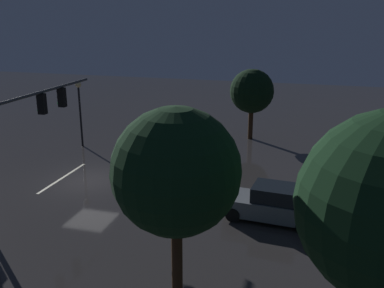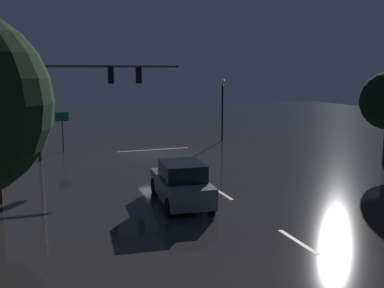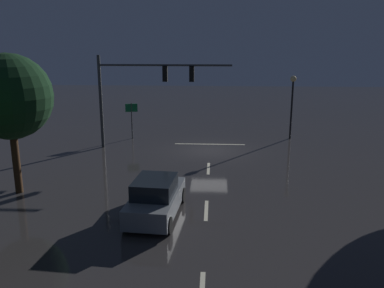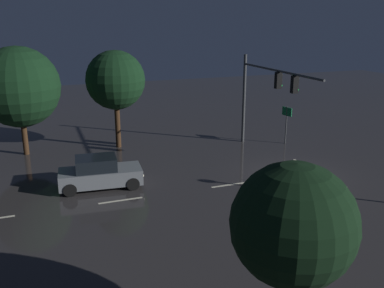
{
  "view_description": "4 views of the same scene",
  "coord_description": "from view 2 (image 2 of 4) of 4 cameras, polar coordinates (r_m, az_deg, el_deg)",
  "views": [
    {
      "loc": [
        20.95,
        12.12,
        9.29
      ],
      "look_at": [
        -0.72,
        6.0,
        2.49
      ],
      "focal_mm": 40.81,
      "sensor_mm": 36.0,
      "label": 1
    },
    {
      "loc": [
        7.68,
        27.39,
        5.33
      ],
      "look_at": [
        0.45,
        7.34,
        1.82
      ],
      "focal_mm": 41.46,
      "sensor_mm": 36.0,
      "label": 2
    },
    {
      "loc": [
        -0.28,
        26.54,
        7.22
      ],
      "look_at": [
        0.77,
        7.35,
        2.31
      ],
      "focal_mm": 38.1,
      "sensor_mm": 36.0,
      "label": 3
    },
    {
      "loc": [
        -19.65,
        13.51,
        8.75
      ],
      "look_at": [
        0.37,
        6.08,
        2.42
      ],
      "focal_mm": 40.15,
      "sensor_mm": 36.0,
      "label": 4
    }
  ],
  "objects": [
    {
      "name": "street_lamp_left_kerb",
      "position": [
        34.1,
        3.94,
        5.96
      ],
      "size": [
        0.44,
        0.44,
        4.71
      ],
      "color": "black",
      "rests_on": "ground_plane"
    },
    {
      "name": "traffic_signal_assembly",
      "position": [
        28.1,
        -13.31,
        7.24
      ],
      "size": [
        8.93,
        0.47,
        6.29
      ],
      "color": "#383A3D",
      "rests_on": "ground_plane"
    },
    {
      "name": "route_sign",
      "position": [
        30.77,
        -16.35,
        2.65
      ],
      "size": [
        0.89,
        0.25,
        2.69
      ],
      "color": "#383A3D",
      "rests_on": "ground_plane"
    },
    {
      "name": "stop_bar",
      "position": [
        30.55,
        -4.97,
        -0.73
      ],
      "size": [
        5.0,
        0.16,
        0.01
      ],
      "primitive_type": "cube",
      "color": "beige",
      "rests_on": "ground_plane"
    },
    {
      "name": "car_approaching",
      "position": [
        18.19,
        -1.37,
        -5.08
      ],
      "size": [
        2.23,
        4.49,
        1.7
      ],
      "color": "slate",
      "rests_on": "ground_plane"
    },
    {
      "name": "lane_dash_near",
      "position": [
        14.73,
        13.49,
        -12.12
      ],
      "size": [
        0.16,
        2.2,
        0.01
      ],
      "primitive_type": "cube",
      "rotation": [
        0.0,
        0.0,
        1.57
      ],
      "color": "beige",
      "rests_on": "ground_plane"
    },
    {
      "name": "ground_plane",
      "position": [
        28.94,
        -4.1,
        -1.29
      ],
      "size": [
        80.0,
        80.0,
        0.0
      ],
      "primitive_type": "plane",
      "color": "#2D2B2B"
    },
    {
      "name": "lane_dash_mid",
      "position": [
        19.74,
        3.87,
        -6.33
      ],
      "size": [
        0.16,
        2.2,
        0.01
      ],
      "primitive_type": "cube",
      "rotation": [
        0.0,
        0.0,
        1.57
      ],
      "color": "beige",
      "rests_on": "ground_plane"
    },
    {
      "name": "lane_dash_far",
      "position": [
        25.19,
        -1.62,
        -2.86
      ],
      "size": [
        0.16,
        2.2,
        0.01
      ],
      "primitive_type": "cube",
      "rotation": [
        0.0,
        0.0,
        1.57
      ],
      "color": "beige",
      "rests_on": "ground_plane"
    }
  ]
}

